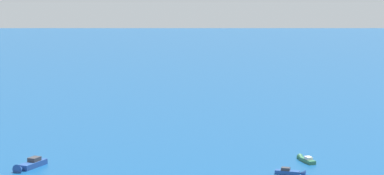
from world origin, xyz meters
name	(u,v)px	position (x,y,z in m)	size (l,w,h in m)	color
motorboat_near_centre	(29,165)	(30.49, 36.12, 0.80)	(10.23, 7.34, 2.98)	#23478C
motorboat_inshore	(306,159)	(30.28, -31.83, 0.55)	(7.19, 3.24, 2.02)	#33704C
motorboat_offshore	(292,172)	(18.18, -25.14, 0.55)	(4.45, 7.14, 2.03)	#23478C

